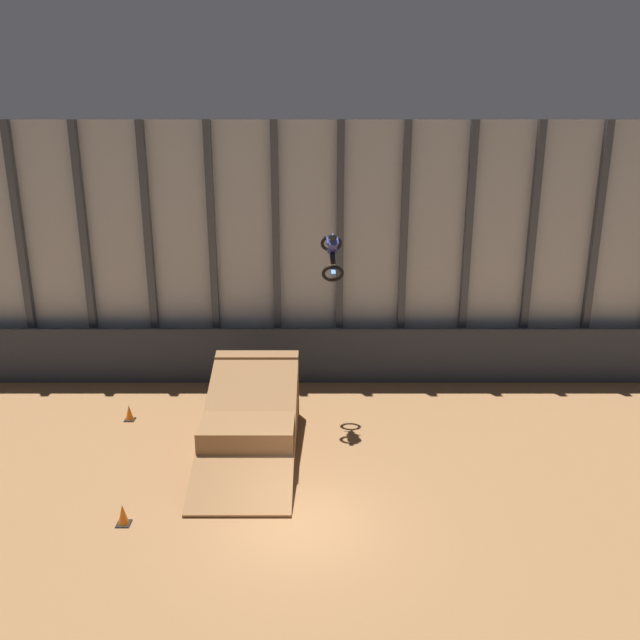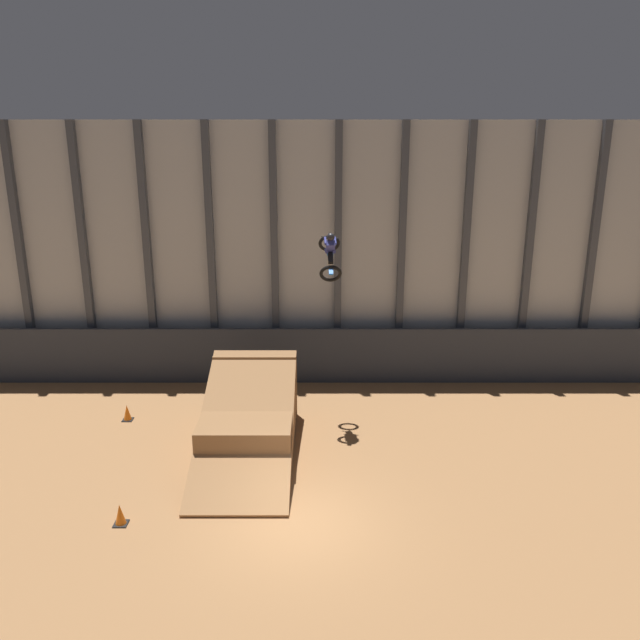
# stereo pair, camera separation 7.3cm
# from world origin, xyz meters

# --- Properties ---
(ground_plane) EXTENTS (60.00, 60.00, 0.00)m
(ground_plane) POSITION_xyz_m (0.00, 0.00, 0.00)
(ground_plane) COLOR #996B42
(arena_back_wall) EXTENTS (32.00, 0.40, 10.34)m
(arena_back_wall) POSITION_xyz_m (0.00, 10.64, 5.17)
(arena_back_wall) COLOR #ADB2B7
(arena_back_wall) RESTS_ON ground_plane
(lower_barrier) EXTENTS (31.36, 0.20, 2.29)m
(lower_barrier) POSITION_xyz_m (0.00, 9.85, 1.15)
(lower_barrier) COLOR #2D333D
(lower_barrier) RESTS_ON ground_plane
(dirt_ramp) EXTENTS (2.90, 6.50, 2.57)m
(dirt_ramp) POSITION_xyz_m (-1.73, 4.58, 0.85)
(dirt_ramp) COLOR olive
(dirt_ramp) RESTS_ON ground_plane
(rider_bike_solo) EXTENTS (0.78, 1.81, 1.69)m
(rider_bike_solo) POSITION_xyz_m (0.88, 6.19, 6.02)
(rider_bike_solo) COLOR black
(traffic_cone_near_ramp) EXTENTS (0.36, 0.36, 0.58)m
(traffic_cone_near_ramp) POSITION_xyz_m (-6.31, 6.22, 0.28)
(traffic_cone_near_ramp) COLOR black
(traffic_cone_near_ramp) RESTS_ON ground_plane
(traffic_cone_arena_edge) EXTENTS (0.36, 0.36, 0.58)m
(traffic_cone_arena_edge) POSITION_xyz_m (-4.64, -0.01, 0.28)
(traffic_cone_arena_edge) COLOR black
(traffic_cone_arena_edge) RESTS_ON ground_plane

